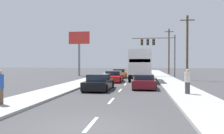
% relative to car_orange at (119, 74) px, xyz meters
% --- Properties ---
extents(ground_plane, '(140.00, 140.00, 0.00)m').
position_rel_car_orange_xyz_m(ground_plane, '(1.71, -0.85, -0.61)').
color(ground_plane, '#3D3D3F').
extents(sidewalk_right, '(2.71, 80.00, 0.14)m').
position_rel_car_orange_xyz_m(sidewalk_right, '(6.62, -5.85, -0.54)').
color(sidewalk_right, '#9E9E99').
rests_on(sidewalk_right, ground_plane).
extents(sidewalk_left, '(2.71, 80.00, 0.14)m').
position_rel_car_orange_xyz_m(sidewalk_left, '(-3.19, -5.85, -0.54)').
color(sidewalk_left, '#9E9E99').
rests_on(sidewalk_left, ground_plane).
extents(lane_markings, '(0.14, 57.00, 0.01)m').
position_rel_car_orange_xyz_m(lane_markings, '(1.71, -2.79, -0.60)').
color(lane_markings, silver).
rests_on(lane_markings, ground_plane).
extents(car_orange, '(2.03, 4.19, 1.33)m').
position_rel_car_orange_xyz_m(car_orange, '(0.00, 0.00, 0.00)').
color(car_orange, orange).
rests_on(car_orange, ground_plane).
extents(car_red, '(1.97, 4.56, 1.29)m').
position_rel_car_orange_xyz_m(car_red, '(0.11, -7.32, -0.02)').
color(car_red, red).
rests_on(car_red, ground_plane).
extents(car_black, '(1.98, 4.56, 1.30)m').
position_rel_car_orange_xyz_m(car_black, '(-0.06, -15.19, -0.03)').
color(car_black, black).
rests_on(car_black, ground_plane).
extents(box_truck, '(2.68, 8.72, 3.71)m').
position_rel_car_orange_xyz_m(box_truck, '(3.18, -5.41, 1.49)').
color(box_truck, white).
rests_on(box_truck, ground_plane).
extents(car_maroon, '(1.99, 4.44, 1.22)m').
position_rel_car_orange_xyz_m(car_maroon, '(3.61, -13.47, -0.04)').
color(car_maroon, maroon).
rests_on(car_maroon, ground_plane).
extents(traffic_signal_mast, '(6.95, 0.69, 6.73)m').
position_rel_car_orange_xyz_m(traffic_signal_mast, '(5.40, 3.35, 4.55)').
color(traffic_signal_mast, '#595B56').
rests_on(traffic_signal_mast, ground_plane).
extents(utility_pole_mid, '(1.80, 0.28, 8.39)m').
position_rel_car_orange_xyz_m(utility_pole_mid, '(9.21, -3.27, 3.72)').
color(utility_pole_mid, brown).
rests_on(utility_pole_mid, ground_plane).
extents(utility_pole_far, '(1.80, 0.28, 9.35)m').
position_rel_car_orange_xyz_m(utility_pole_far, '(8.82, 14.03, 4.20)').
color(utility_pole_far, brown).
rests_on(utility_pole_far, ground_plane).
extents(roadside_billboard, '(3.73, 0.36, 7.74)m').
position_rel_car_orange_xyz_m(roadside_billboard, '(-7.60, 4.46, 4.85)').
color(roadside_billboard, slate).
rests_on(roadside_billboard, ground_plane).
extents(pedestrian_near_corner, '(0.38, 0.38, 1.67)m').
position_rel_car_orange_xyz_m(pedestrian_near_corner, '(6.51, -17.66, 0.36)').
color(pedestrian_near_corner, '#3F3F42').
rests_on(pedestrian_near_corner, sidewalk_right).
extents(pedestrian_mid_block, '(0.38, 0.38, 1.72)m').
position_rel_car_orange_xyz_m(pedestrian_mid_block, '(-3.52, -22.94, 0.39)').
color(pedestrian_mid_block, brown).
rests_on(pedestrian_mid_block, sidewalk_left).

